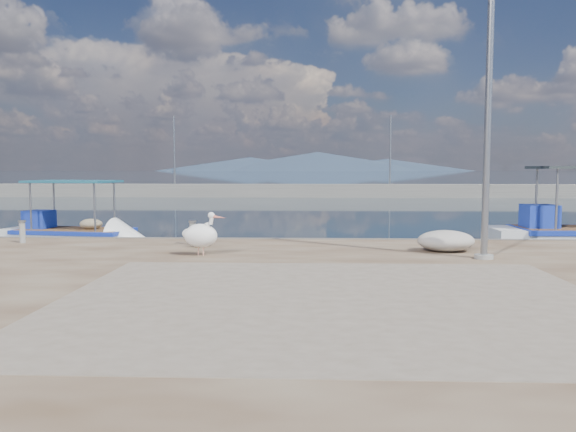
# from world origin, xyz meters

# --- Properties ---
(ground) EXTENTS (1400.00, 1400.00, 0.00)m
(ground) POSITION_xyz_m (0.00, 0.00, 0.00)
(ground) COLOR #162635
(ground) RESTS_ON ground
(quay) EXTENTS (44.00, 22.00, 0.50)m
(quay) POSITION_xyz_m (0.00, -6.00, 0.25)
(quay) COLOR #4F3622
(quay) RESTS_ON ground
(quay_patch) EXTENTS (9.00, 7.00, 0.01)m
(quay_patch) POSITION_xyz_m (1.00, -3.00, 0.50)
(quay_patch) COLOR gray
(quay_patch) RESTS_ON quay
(breakwater) EXTENTS (120.00, 2.20, 7.50)m
(breakwater) POSITION_xyz_m (-0.00, 40.00, 0.60)
(breakwater) COLOR gray
(breakwater) RESTS_ON ground
(mountains) EXTENTS (370.00, 280.00, 22.00)m
(mountains) POSITION_xyz_m (4.39, 650.00, 9.51)
(mountains) COLOR #28384C
(mountains) RESTS_ON ground
(boat_left) EXTENTS (5.62, 2.56, 2.61)m
(boat_left) POSITION_xyz_m (-7.70, 7.21, 0.20)
(boat_left) COLOR white
(boat_left) RESTS_ON ground
(pelican) EXTENTS (1.14, 0.71, 1.08)m
(pelican) POSITION_xyz_m (-2.06, 1.62, 1.01)
(pelican) COLOR tan
(pelican) RESTS_ON quay
(lamp_post) EXTENTS (0.44, 0.96, 7.00)m
(lamp_post) POSITION_xyz_m (4.77, 1.39, 3.80)
(lamp_post) COLOR gray
(lamp_post) RESTS_ON quay
(bollard_near) EXTENTS (0.23, 0.23, 0.69)m
(bollard_near) POSITION_xyz_m (-2.68, 3.53, 0.87)
(bollard_near) COLOR gray
(bollard_near) RESTS_ON quay
(bollard_far) EXTENTS (0.22, 0.22, 0.66)m
(bollard_far) POSITION_xyz_m (-7.68, 3.75, 0.86)
(bollard_far) COLOR gray
(bollard_far) RESTS_ON quay
(potted_plant) EXTENTS (0.58, 0.54, 0.51)m
(potted_plant) POSITION_xyz_m (-2.39, 3.06, 0.76)
(potted_plant) COLOR #33722D
(potted_plant) RESTS_ON quay
(net_pile_d) EXTENTS (1.47, 1.10, 0.55)m
(net_pile_d) POSITION_xyz_m (4.15, 2.53, 0.77)
(net_pile_d) COLOR beige
(net_pile_d) RESTS_ON quay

